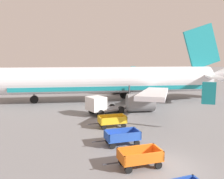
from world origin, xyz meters
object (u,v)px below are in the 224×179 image
airplane (116,80)px  service_truck_beside_carts (100,105)px  baggage_cart_fourth_in_row (122,137)px  baggage_cart_third_in_row (140,157)px  baggage_cart_far_end (112,121)px

airplane → service_truck_beside_carts: bearing=-117.6°
baggage_cart_fourth_in_row → service_truck_beside_carts: 9.24m
baggage_cart_third_in_row → baggage_cart_far_end: 8.08m
service_truck_beside_carts → airplane: bearing=62.4°
baggage_cart_third_in_row → service_truck_beside_carts: 12.89m
baggage_cart_fourth_in_row → service_truck_beside_carts: (0.00, 9.22, 0.50)m
airplane → baggage_cart_third_in_row: bearing=-100.4°
baggage_cart_third_in_row → baggage_cart_fourth_in_row: (-0.06, 3.65, 0.00)m
baggage_cart_far_end → service_truck_beside_carts: service_truck_beside_carts is taller
service_truck_beside_carts → baggage_cart_fourth_in_row: bearing=-90.0°
baggage_cart_fourth_in_row → baggage_cart_far_end: 4.43m
airplane → baggage_cart_far_end: bearing=-106.1°
airplane → service_truck_beside_carts: (-3.75, -7.19, -1.95)m
baggage_cart_third_in_row → baggage_cart_far_end: (0.23, 8.08, 0.00)m
airplane → baggage_cart_fourth_in_row: size_ratio=10.49×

